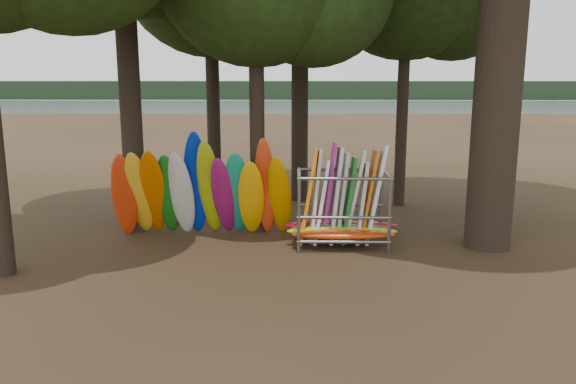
{
  "coord_description": "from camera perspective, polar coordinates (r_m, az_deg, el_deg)",
  "views": [
    {
      "loc": [
        -0.41,
        -13.6,
        4.45
      ],
      "look_at": [
        -0.66,
        1.5,
        1.4
      ],
      "focal_mm": 35.0,
      "sensor_mm": 36.0,
      "label": 1
    }
  ],
  "objects": [
    {
      "name": "ground",
      "position": [
        14.32,
        2.54,
        -6.7
      ],
      "size": [
        120.0,
        120.0,
        0.0
      ],
      "primitive_type": "plane",
      "color": "#47331E",
      "rests_on": "ground"
    },
    {
      "name": "far_shore",
      "position": [
        123.63,
        1.15,
        10.28
      ],
      "size": [
        160.0,
        4.0,
        4.0
      ],
      "primitive_type": "cube",
      "color": "black",
      "rests_on": "ground"
    },
    {
      "name": "lake",
      "position": [
        73.74,
        1.27,
        7.96
      ],
      "size": [
        160.0,
        160.0,
        0.0
      ],
      "primitive_type": "plane",
      "color": "gray",
      "rests_on": "ground"
    },
    {
      "name": "storage_rack",
      "position": [
        15.25,
        5.49,
        -1.87
      ],
      "size": [
        3.22,
        1.52,
        2.8
      ],
      "color": "slate",
      "rests_on": "ground"
    },
    {
      "name": "kayak_row",
      "position": [
        16.08,
        -8.93,
        -0.06
      ],
      "size": [
        5.2,
        1.78,
        3.17
      ],
      "color": "red",
      "rests_on": "ground"
    }
  ]
}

